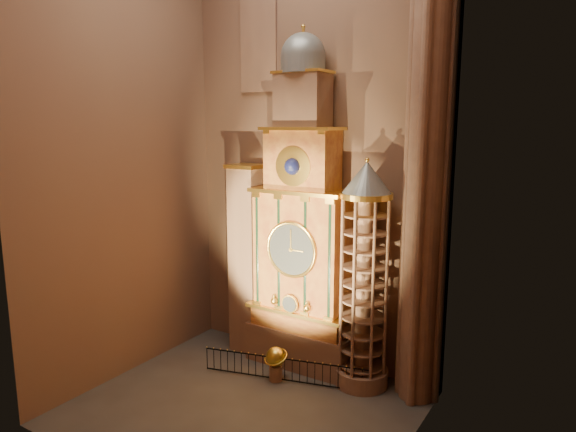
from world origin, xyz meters
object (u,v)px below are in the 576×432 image
Objects in this scene: portrait_tower at (247,258)px; celestial_globe at (276,361)px; astronomical_clock at (302,238)px; iron_railing at (285,370)px; stair_turret at (364,278)px.

portrait_tower is 6.05× the size of celestial_globe.
celestial_globe is at bearing -94.10° from astronomical_clock.
iron_railing is at bearing -81.83° from astronomical_clock.
portrait_tower reaches higher than iron_railing.
astronomical_clock reaches higher than portrait_tower.
iron_railing is (0.45, 0.11, -0.39)m from celestial_globe.
stair_turret reaches higher than iron_railing.
stair_turret is at bearing -4.30° from astronomical_clock.
portrait_tower is 6.20m from iron_railing.
astronomical_clock is at bearing 98.17° from iron_railing.
portrait_tower is (-3.40, 0.02, -1.53)m from astronomical_clock.
celestial_globe is 0.21× the size of iron_railing.
iron_railing is at bearing -150.83° from stair_turret.
celestial_globe reaches higher than iron_railing.
celestial_globe is (3.25, -2.18, -4.14)m from portrait_tower.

